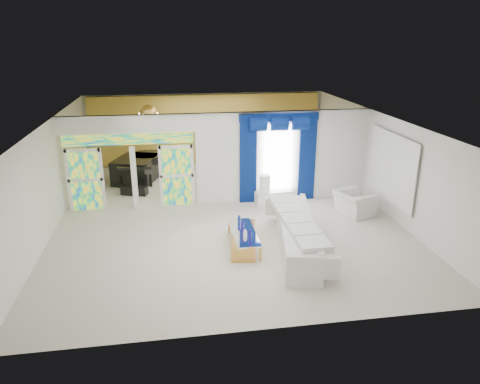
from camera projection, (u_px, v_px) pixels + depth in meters
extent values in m
plane|color=#B7AF9E|center=(225.00, 213.00, 14.14)|extent=(12.00, 12.00, 0.00)
cube|color=white|center=(284.00, 156.00, 14.89)|extent=(5.70, 0.18, 3.00)
cube|color=white|center=(127.00, 124.00, 13.74)|extent=(4.30, 0.18, 0.55)
cube|color=#994C3F|center=(86.00, 180.00, 14.10)|extent=(0.95, 0.04, 2.00)
cube|color=#994C3F|center=(177.00, 176.00, 14.52)|extent=(0.95, 0.04, 2.00)
cube|color=#994C3F|center=(129.00, 139.00, 13.90)|extent=(4.00, 0.05, 0.35)
cube|color=white|center=(278.00, 159.00, 14.78)|extent=(1.00, 0.02, 2.30)
cube|color=#030A42|center=(248.00, 162.00, 14.62)|extent=(0.55, 0.10, 2.80)
cube|color=#030A42|center=(307.00, 159.00, 14.92)|extent=(0.55, 0.10, 2.80)
cube|color=#030A42|center=(279.00, 117.00, 14.30)|extent=(2.60, 0.12, 0.25)
cube|color=white|center=(392.00, 168.00, 13.43)|extent=(0.04, 2.70, 1.90)
cube|color=#B7802C|center=(207.00, 129.00, 19.14)|extent=(9.70, 0.12, 2.90)
cube|color=silver|center=(297.00, 235.00, 11.70)|extent=(1.56, 4.06, 0.76)
cube|color=gold|center=(244.00, 240.00, 11.83)|extent=(0.93, 1.90, 0.40)
cube|color=white|center=(273.00, 197.00, 14.92)|extent=(1.25, 0.53, 0.40)
cylinder|color=silver|center=(265.00, 184.00, 14.71)|extent=(0.36, 0.36, 0.58)
imported|color=silver|center=(355.00, 203.00, 13.94)|extent=(1.28, 1.37, 0.73)
cube|color=black|center=(136.00, 169.00, 17.11)|extent=(1.86, 2.13, 0.90)
cube|color=black|center=(134.00, 190.00, 15.72)|extent=(0.97, 0.62, 0.30)
cube|color=tan|center=(85.00, 176.00, 16.41)|extent=(0.58, 0.53, 0.82)
sphere|color=gold|center=(148.00, 113.00, 16.08)|extent=(0.60, 0.60, 0.60)
cylinder|color=white|center=(245.00, 234.00, 11.53)|extent=(0.10, 0.10, 0.12)
cylinder|color=navy|center=(243.00, 228.00, 11.70)|extent=(0.08, 0.08, 0.29)
cylinder|color=navy|center=(239.00, 220.00, 12.28)|extent=(0.08, 0.08, 0.20)
cylinder|color=navy|center=(250.00, 236.00, 11.29)|extent=(0.09, 0.09, 0.22)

